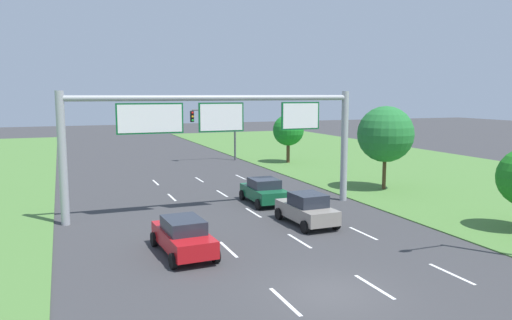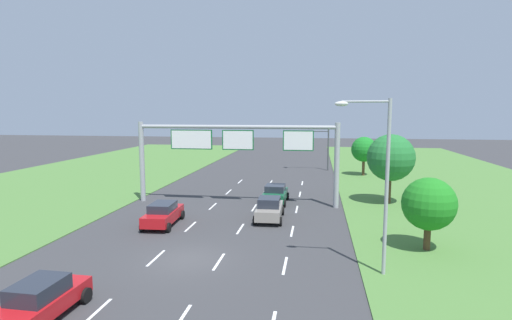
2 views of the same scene
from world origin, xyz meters
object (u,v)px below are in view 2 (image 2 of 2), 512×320
Objects in this scene: car_near_red at (269,209)px; car_far_ahead at (275,194)px; traffic_light_mast at (314,142)px; street_lamp at (379,172)px; roadside_tree_mid at (391,158)px; roadside_tree_near at (429,204)px; car_lead_silver at (163,214)px; sign_gantry at (235,147)px; car_mid_lane at (39,301)px; roadside_tree_far at (364,149)px.

car_far_ahead is at bearing 89.87° from car_near_red.
street_lamp reaches higher than traffic_light_mast.
roadside_tree_mid is at bearing 32.78° from car_near_red.
car_lead_silver is at bearing 171.05° from roadside_tree_near.
car_lead_silver is 8.94m from sign_gantry.
traffic_light_mast is 0.66× the size of street_lamp.
sign_gantry reaches higher than car_mid_lane.
roadside_tree_mid is at bearing 54.19° from car_mid_lane.
sign_gantry is (-3.43, 4.55, 4.11)m from car_near_red.
car_near_red is 11.77m from street_lamp.
car_lead_silver is 10.63m from car_far_ahead.
roadside_tree_far is (6.13, -3.97, -0.60)m from traffic_light_mast.
street_lamp is 5.69m from roadside_tree_near.
car_lead_silver is 1.06× the size of roadside_tree_near.
roadside_tree_mid is (16.72, 8.99, 3.19)m from car_lead_silver.
street_lamp is 1.77× the size of roadside_tree_far.
car_far_ahead is at bearing -174.07° from roadside_tree_mid.
traffic_light_mast is at bearing 77.64° from car_mid_lane.
car_near_red is at bearing -145.55° from roadside_tree_mid.
sign_gantry reaches higher than car_near_red.
car_lead_silver is 12.92m from car_mid_lane.
car_far_ahead is 14.58m from roadside_tree_near.
car_near_red reaches higher than car_lead_silver.
traffic_light_mast is 34.86m from street_lamp.
roadside_tree_near is at bearing -12.14° from car_lead_silver.
roadside_tree_mid is at bearing -88.12° from roadside_tree_far.
car_lead_silver is at bearing -109.76° from traffic_light_mast.
roadside_tree_mid is at bearing 6.87° from car_far_ahead.
traffic_light_mast is at bearing 67.06° from car_lead_silver.
roadside_tree_mid is (12.98, 2.00, -0.94)m from sign_gantry.
traffic_light_mast reaches higher than roadside_tree_near.
traffic_light_mast is at bearing 73.24° from sign_gantry.
car_lead_silver is 0.74× the size of roadside_tree_mid.
roadside_tree_near is at bearing 32.94° from car_mid_lane.
roadside_tree_far is (16.22, 24.13, 2.46)m from car_lead_silver.
car_near_red is 7.57m from car_lead_silver.
roadside_tree_mid reaches higher than car_far_ahead.
car_mid_lane is at bearing -103.51° from traffic_light_mast.
car_lead_silver is 0.93× the size of roadside_tree_far.
car_lead_silver is at bearing 92.20° from car_mid_lane.
traffic_light_mast reaches higher than car_lead_silver.
car_lead_silver reaches higher than car_mid_lane.
roadside_tree_near is at bearing 49.29° from street_lamp.
sign_gantry is 2.03× the size of street_lamp.
sign_gantry is at bearing 58.69° from car_lead_silver.
car_near_red is 0.92× the size of car_lead_silver.
roadside_tree_far reaches higher than roadside_tree_near.
traffic_light_mast is (6.36, 21.11, -1.08)m from sign_gantry.
roadside_tree_near reaches higher than car_mid_lane.
roadside_tree_near is at bearing -46.44° from car_far_ahead.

